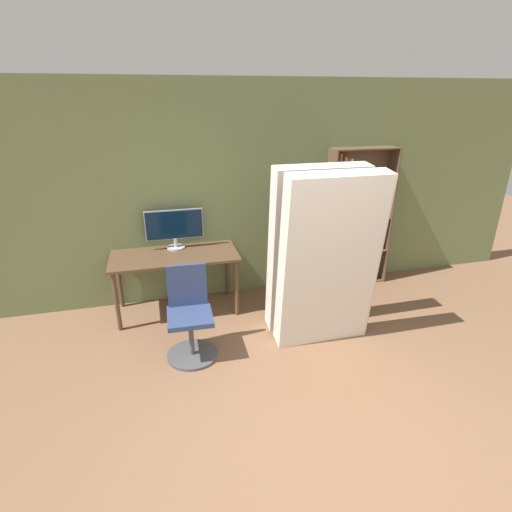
% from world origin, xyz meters
% --- Properties ---
extents(ground_plane, '(16.00, 16.00, 0.00)m').
position_xyz_m(ground_plane, '(0.00, 0.00, 0.00)').
color(ground_plane, brown).
extents(wall_back, '(8.00, 0.06, 2.70)m').
position_xyz_m(wall_back, '(0.00, 3.03, 1.35)').
color(wall_back, '#6B7A4C').
rests_on(wall_back, ground).
extents(desk, '(1.49, 0.69, 0.75)m').
position_xyz_m(desk, '(-1.01, 2.65, 0.66)').
color(desk, brown).
rests_on(desk, ground).
extents(monitor, '(0.69, 0.22, 0.48)m').
position_xyz_m(monitor, '(-0.97, 2.87, 1.02)').
color(monitor, '#B7B7BC').
rests_on(monitor, desk).
extents(office_chair, '(0.52, 0.52, 0.94)m').
position_xyz_m(office_chair, '(-0.95, 1.72, 0.39)').
color(office_chair, '#4C4C51').
rests_on(office_chair, ground).
extents(bookshelf, '(0.89, 0.28, 1.88)m').
position_xyz_m(bookshelf, '(1.36, 2.89, 0.92)').
color(bookshelf, brown).
rests_on(bookshelf, ground).
extents(mattress_near, '(1.01, 0.44, 1.87)m').
position_xyz_m(mattress_near, '(0.47, 1.55, 0.93)').
color(mattress_near, silver).
rests_on(mattress_near, ground).
extents(mattress_far, '(1.01, 0.39, 1.87)m').
position_xyz_m(mattress_far, '(0.47, 1.92, 0.93)').
color(mattress_far, silver).
rests_on(mattress_far, ground).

